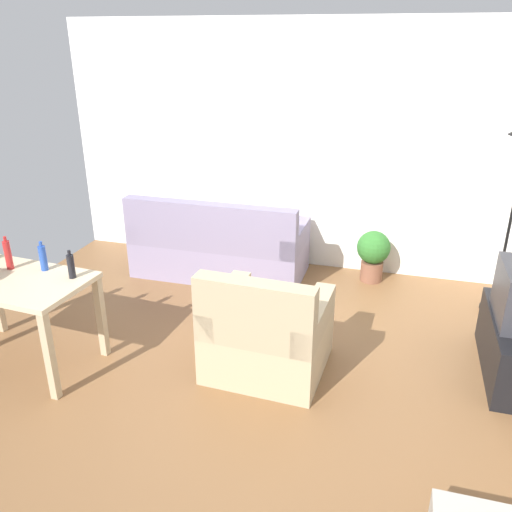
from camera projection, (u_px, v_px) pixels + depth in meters
name	position (u px, v px, depth m)	size (l,w,h in m)	color
ground_plane	(228.00, 360.00, 4.40)	(5.20, 4.40, 0.02)	brown
wall_rear	(289.00, 148.00, 5.82)	(5.20, 0.10, 2.70)	white
couch	(219.00, 249.00, 5.85)	(1.88, 0.84, 0.92)	gray
desk	(14.00, 291.00, 4.13)	(1.25, 0.79, 0.76)	#C6B28E
potted_plant	(373.00, 252.00, 5.69)	(0.36, 0.36, 0.57)	brown
armchair	(266.00, 336.00, 4.13)	(0.94, 0.89, 0.92)	tan
bottle_red	(8.00, 255.00, 4.21)	(0.06, 0.06, 0.28)	#AD2323
bottle_blue	(43.00, 258.00, 4.19)	(0.06, 0.06, 0.25)	#2347A3
bottle_dark	(71.00, 266.00, 4.06)	(0.06, 0.06, 0.23)	black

